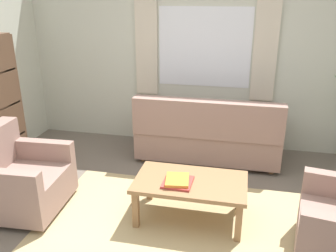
# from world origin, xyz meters

# --- Properties ---
(ground_plane) EXTENTS (6.24, 6.24, 0.00)m
(ground_plane) POSITION_xyz_m (0.00, 0.00, 0.00)
(ground_plane) COLOR #6B6056
(wall_back) EXTENTS (5.32, 0.12, 2.60)m
(wall_back) POSITION_xyz_m (0.00, 2.26, 1.30)
(wall_back) COLOR beige
(wall_back) RESTS_ON ground_plane
(window_with_curtains) EXTENTS (1.98, 0.07, 1.40)m
(window_with_curtains) POSITION_xyz_m (0.00, 2.18, 1.45)
(window_with_curtains) COLOR white
(area_rug) EXTENTS (2.65, 1.88, 0.01)m
(area_rug) POSITION_xyz_m (0.00, 0.00, 0.01)
(area_rug) COLOR tan
(area_rug) RESTS_ON ground_plane
(couch) EXTENTS (1.90, 0.82, 0.92)m
(couch) POSITION_xyz_m (0.16, 1.63, 0.37)
(couch) COLOR gray
(couch) RESTS_ON ground_plane
(armchair_left) EXTENTS (0.86, 0.88, 0.88)m
(armchair_left) POSITION_xyz_m (-1.65, 0.02, 0.35)
(armchair_left) COLOR gray
(armchair_left) RESTS_ON ground_plane
(coffee_table) EXTENTS (1.10, 0.64, 0.44)m
(coffee_table) POSITION_xyz_m (0.14, 0.22, 0.38)
(coffee_table) COLOR olive
(coffee_table) RESTS_ON ground_plane
(book_stack_on_table) EXTENTS (0.29, 0.30, 0.05)m
(book_stack_on_table) POSITION_xyz_m (0.03, 0.14, 0.46)
(book_stack_on_table) COLOR #B23833
(book_stack_on_table) RESTS_ON coffee_table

